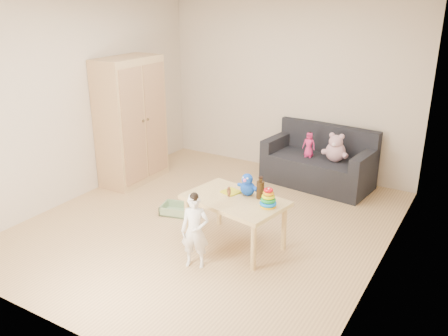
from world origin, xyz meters
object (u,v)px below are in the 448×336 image
Objects in this scene: sofa at (317,171)px; wardrobe at (131,121)px; toddler at (195,232)px; play_table at (235,222)px.

wardrobe is at bearing -146.86° from sofa.
toddler reaches higher than sofa.
wardrobe reaches higher than toddler.
play_table is 1.39× the size of toddler.
toddler reaches higher than play_table.
sofa is at bearing 62.40° from toddler.
play_table is (-0.16, -2.15, 0.07)m from sofa.
wardrobe is 1.70× the size of play_table.
sofa is (2.41, 1.21, -0.69)m from wardrobe.
wardrobe is 2.51m from play_table.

